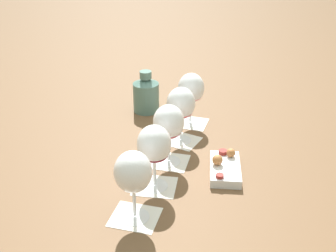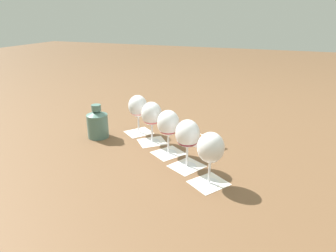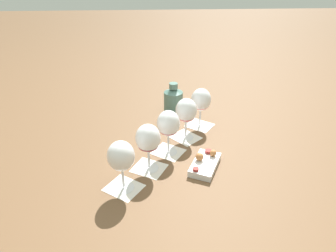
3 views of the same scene
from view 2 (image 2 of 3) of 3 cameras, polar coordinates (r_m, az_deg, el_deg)
The scene contains 13 objects.
ground_plane at distance 1.26m, azimuth 0.06°, elevation -5.22°, with size 8.00×8.00×0.00m, color brown.
tasting_card_0 at distance 1.48m, azimuth -5.57°, elevation -1.21°, with size 0.16×0.16×0.00m.
tasting_card_1 at distance 1.37m, azimuth -3.04°, elevation -3.00°, with size 0.16×0.16×0.00m.
tasting_card_2 at distance 1.26m, azimuth 0.11°, elevation -5.28°, with size 0.15×0.16×0.00m.
tasting_card_3 at distance 1.17m, azimuth 3.59°, elevation -7.61°, with size 0.15×0.15×0.00m.
tasting_card_4 at distance 1.07m, azimuth 7.76°, elevation -10.69°, with size 0.15×0.16×0.00m.
wine_glass_0 at distance 1.44m, azimuth -5.74°, elevation 3.48°, with size 0.09×0.09×0.19m.
wine_glass_1 at distance 1.33m, azimuth -3.14°, elevation 2.02°, with size 0.09×0.09×0.19m.
wine_glass_2 at distance 1.21m, azimuth 0.11°, elevation 0.13°, with size 0.09×0.09×0.19m.
wine_glass_3 at distance 1.11m, azimuth 3.74°, elevation -1.85°, with size 0.09×0.09×0.19m.
wine_glass_4 at distance 1.01m, azimuth 8.11°, elevation -4.52°, with size 0.09×0.09×0.19m.
ceramic_vase at distance 1.44m, azimuth -13.27°, elevation 0.52°, with size 0.10×0.10×0.16m.
snack_dish at distance 1.34m, azimuth 6.55°, elevation -2.93°, with size 0.18×0.15×0.06m.
Camera 2 is at (0.40, -1.06, 0.56)m, focal length 32.00 mm.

